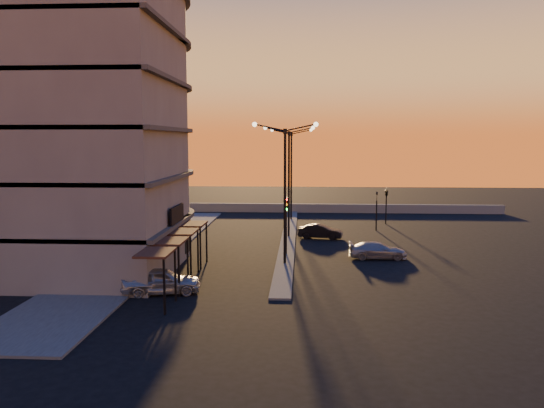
% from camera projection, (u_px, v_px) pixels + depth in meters
% --- Properties ---
extents(ground, '(120.00, 120.00, 0.00)m').
position_uv_depth(ground, '(285.00, 265.00, 35.61)').
color(ground, black).
rests_on(ground, ground).
extents(sidewalk_west, '(5.00, 40.00, 0.12)m').
position_uv_depth(sidewalk_west, '(148.00, 250.00, 40.16)').
color(sidewalk_west, '#454543').
rests_on(sidewalk_west, ground).
extents(median, '(1.20, 36.00, 0.12)m').
position_uv_depth(median, '(289.00, 237.00, 45.51)').
color(median, '#454543').
rests_on(median, ground).
extents(parapet, '(44.00, 0.50, 1.00)m').
position_uv_depth(parapet, '(310.00, 208.00, 61.21)').
color(parapet, gray).
rests_on(parapet, ground).
extents(building, '(14.35, 17.08, 25.00)m').
position_uv_depth(building, '(74.00, 86.00, 35.00)').
color(building, slate).
rests_on(building, ground).
extents(streetlamp_near, '(4.32, 0.32, 9.51)m').
position_uv_depth(streetlamp_near, '(285.00, 182.00, 34.94)').
color(streetlamp_near, black).
rests_on(streetlamp_near, ground).
extents(streetlamp_mid, '(4.32, 0.32, 9.51)m').
position_uv_depth(streetlamp_mid, '(289.00, 173.00, 44.85)').
color(streetlamp_mid, black).
rests_on(streetlamp_mid, ground).
extents(streetlamp_far, '(4.32, 0.32, 9.51)m').
position_uv_depth(streetlamp_far, '(291.00, 167.00, 54.76)').
color(streetlamp_far, black).
rests_on(streetlamp_far, ground).
extents(traffic_light_main, '(0.28, 0.44, 4.25)m').
position_uv_depth(traffic_light_main, '(286.00, 216.00, 38.11)').
color(traffic_light_main, black).
rests_on(traffic_light_main, ground).
extents(signal_east_a, '(0.13, 0.16, 3.60)m').
position_uv_depth(signal_east_a, '(377.00, 210.00, 48.80)').
color(signal_east_a, black).
rests_on(signal_east_a, ground).
extents(signal_east_b, '(0.42, 1.99, 3.60)m').
position_uv_depth(signal_east_b, '(386.00, 193.00, 52.54)').
color(signal_east_b, black).
rests_on(signal_east_b, ground).
extents(car_hatchback, '(4.50, 2.51, 1.45)m').
position_uv_depth(car_hatchback, '(161.00, 281.00, 28.85)').
color(car_hatchback, '#A2A5A9').
rests_on(car_hatchback, ground).
extents(car_sedan, '(3.86, 1.86, 1.22)m').
position_uv_depth(car_sedan, '(320.00, 231.00, 45.02)').
color(car_sedan, black).
rests_on(car_sedan, ground).
extents(car_wagon, '(4.11, 1.74, 1.18)m').
position_uv_depth(car_wagon, '(378.00, 250.00, 37.42)').
color(car_wagon, '#94959B').
rests_on(car_wagon, ground).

